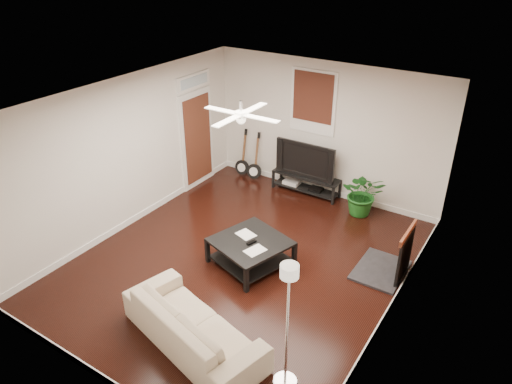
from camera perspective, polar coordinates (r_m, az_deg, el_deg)
room at (r=7.43m, az=-1.67°, el=0.48°), size 5.01×6.01×2.81m
brick_accent at (r=7.39m, az=19.10°, el=-1.36°), size 0.02×2.20×2.80m
fireplace at (r=7.92m, az=16.05°, el=-6.76°), size 0.80×1.10×0.92m
window_back at (r=9.75m, az=6.83°, el=10.63°), size 1.00×0.06×1.30m
door_left at (r=10.24m, az=-7.10°, el=7.33°), size 0.08×1.00×2.50m
tv_stand at (r=10.23m, az=5.99°, el=0.98°), size 1.47×0.39×0.41m
tv at (r=10.00m, az=6.20°, el=4.01°), size 1.32×0.17×0.76m
coffee_table at (r=7.99m, az=-0.65°, el=-7.20°), size 1.36×1.36×0.46m
sofa at (r=6.59m, az=-7.52°, el=-15.50°), size 2.34×1.37×0.64m
floor_lamp at (r=5.69m, az=3.75°, el=-15.91°), size 0.36×0.36×1.79m
potted_plant at (r=9.50m, az=12.69°, el=-0.19°), size 1.02×0.96×0.90m
guitar_left at (r=10.82m, az=-1.70°, el=4.65°), size 0.36×0.27×1.09m
guitar_right at (r=10.61m, az=-0.23°, el=4.19°), size 0.38×0.30×1.09m
ceiling_fan at (r=6.96m, az=-1.81°, el=9.28°), size 1.24×1.24×0.32m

